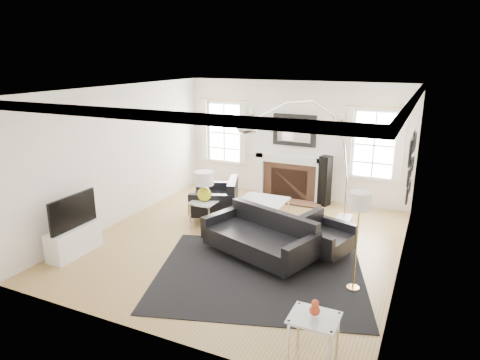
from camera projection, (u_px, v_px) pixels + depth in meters
The scene contains 25 objects.
floor at pixel (242, 242), 8.01m from camera, with size 6.00×6.00×0.00m, color olive.
back_wall at pixel (295, 140), 10.23m from camera, with size 5.50×0.04×2.80m, color silver.
front_wall at pixel (136, 229), 5.00m from camera, with size 5.50×0.04×2.80m, color silver.
left_wall at pixel (120, 155), 8.72m from camera, with size 0.04×6.00×2.80m, color silver.
right_wall at pixel (407, 189), 6.50m from camera, with size 0.04×6.00×2.80m, color silver.
ceiling at pixel (243, 89), 7.22m from camera, with size 5.50×6.00×0.02m, color white.
crown_molding at pixel (243, 93), 7.24m from camera, with size 5.50×6.00×0.12m, color white.
fireplace at pixel (291, 177), 10.29m from camera, with size 1.70×0.69×1.11m.
mantel_mirror at pixel (294, 130), 10.12m from camera, with size 1.05×0.07×0.75m.
window_left at pixel (225, 133), 10.91m from camera, with size 1.24×0.15×1.62m.
window_right at pixel (374, 145), 9.42m from camera, with size 1.24×0.15×1.62m.
gallery_wall at pixel (411, 162), 7.61m from camera, with size 0.04×1.73×1.29m.
tv_unit at pixel (74, 237), 7.42m from camera, with size 0.35×1.00×1.09m.
area_rug at pixel (260, 274), 6.80m from camera, with size 3.24×2.70×0.01m, color black.
sofa at pixel (261, 238), 7.31m from camera, with size 2.14×1.48×0.64m.
armchair_left at pixel (217, 200), 9.09m from camera, with size 1.22×1.29×0.70m.
armchair_right at pixel (322, 238), 7.37m from camera, with size 1.00×1.07×0.59m.
coffee_table at pixel (261, 202), 8.94m from camera, with size 0.97×0.97×0.43m.
side_table_left at pixel (205, 206), 8.55m from camera, with size 0.51×0.51×0.56m.
nesting_table at pixel (314, 326), 4.73m from camera, with size 0.54×0.45×0.59m.
gourd_lamp at pixel (204, 184), 8.43m from camera, with size 0.38×0.38×0.61m.
orange_vase at pixel (315, 309), 4.66m from camera, with size 0.12×0.12×0.19m.
arc_floor_lamp at pixel (299, 161), 8.01m from camera, with size 1.89×1.75×2.67m.
stick_floor_lamp at pixel (360, 206), 6.02m from camera, with size 0.31×0.31×1.52m.
speaker_tower at pixel (325, 181), 9.80m from camera, with size 0.23×0.23×1.17m, color black.
Camera 1 is at (3.05, -6.70, 3.36)m, focal length 32.00 mm.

